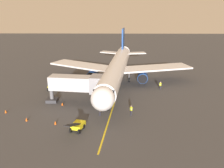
% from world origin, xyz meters
% --- Properties ---
extents(ground_plane, '(220.00, 220.00, 0.00)m').
position_xyz_m(ground_plane, '(0.00, 0.00, 0.00)').
color(ground_plane, '#424244').
extents(apron_lead_in_line, '(4.94, 39.75, 0.01)m').
position_xyz_m(apron_lead_in_line, '(-0.15, 8.20, 0.01)').
color(apron_lead_in_line, yellow).
rests_on(apron_lead_in_line, ground).
extents(airplane, '(34.57, 40.33, 11.50)m').
position_xyz_m(airplane, '(-0.18, 1.92, 4.00)').
color(airplane, white).
rests_on(airplane, ground).
extents(jet_bridge, '(11.52, 4.10, 5.40)m').
position_xyz_m(jet_bridge, '(6.47, 12.49, 3.76)').
color(jet_bridge, '#B7B7BC').
rests_on(jet_bridge, ground).
extents(ground_crew_marshaller, '(0.29, 0.43, 1.71)m').
position_xyz_m(ground_crew_marshaller, '(2.64, 17.54, 0.89)').
color(ground_crew_marshaller, '#23232D').
rests_on(ground_crew_marshaller, ground).
extents(ground_crew_wing_walker, '(0.41, 0.47, 1.71)m').
position_xyz_m(ground_crew_wing_walker, '(-2.45, 17.37, 0.89)').
color(ground_crew_wing_walker, '#23232D').
rests_on(ground_crew_wing_walker, ground).
extents(ground_crew_loader, '(0.47, 0.44, 1.71)m').
position_xyz_m(ground_crew_loader, '(-9.59, 4.67, 0.89)').
color(ground_crew_loader, '#23232D').
rests_on(ground_crew_loader, ground).
extents(belt_loader_near_nose, '(1.79, 4.68, 2.32)m').
position_xyz_m(belt_loader_near_nose, '(13.95, 5.12, 0.71)').
color(belt_loader_near_nose, yellow).
rests_on(belt_loader_near_nose, ground).
extents(belt_loader_portside, '(2.37, 4.73, 2.32)m').
position_xyz_m(belt_loader_portside, '(5.62, 22.25, 0.71)').
color(belt_loader_portside, yellow).
rests_on(belt_loader_portside, ground).
extents(safety_cone_nose_left, '(0.32, 0.32, 0.55)m').
position_xyz_m(safety_cone_nose_left, '(18.62, 16.81, 0.28)').
color(safety_cone_nose_left, '#F2590F').
rests_on(safety_cone_nose_left, ground).
extents(safety_cone_nose_right, '(0.32, 0.32, 0.55)m').
position_xyz_m(safety_cone_nose_right, '(9.78, 13.51, 0.28)').
color(safety_cone_nose_right, '#F2590F').
rests_on(safety_cone_nose_right, ground).
extents(safety_cone_wing_port, '(0.32, 0.32, 0.55)m').
position_xyz_m(safety_cone_wing_port, '(14.04, 19.61, 0.28)').
color(safety_cone_wing_port, '#F2590F').
rests_on(safety_cone_wing_port, ground).
extents(safety_cone_wing_starboard, '(0.32, 0.32, 0.55)m').
position_xyz_m(safety_cone_wing_starboard, '(9.25, 20.61, 0.28)').
color(safety_cone_wing_starboard, '#F2590F').
rests_on(safety_cone_wing_starboard, ground).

